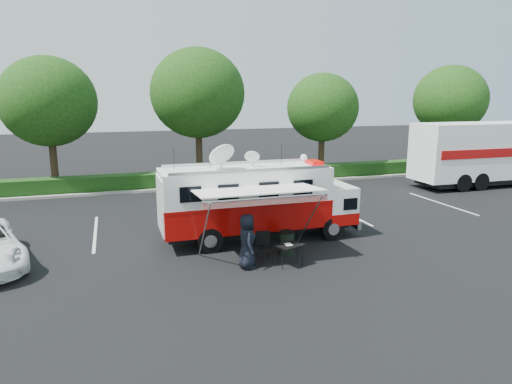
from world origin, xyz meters
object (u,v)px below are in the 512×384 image
(command_truck, at_px, (258,200))
(trash_bin, at_px, (287,242))
(folding_table, at_px, (290,246))
(semi_trailer, at_px, (506,152))

(command_truck, relative_size, trash_bin, 9.38)
(folding_table, height_order, semi_trailer, semi_trailer)
(folding_table, bearing_deg, trash_bin, 73.35)
(folding_table, bearing_deg, command_truck, 92.75)
(trash_bin, bearing_deg, folding_table, -106.65)
(folding_table, relative_size, trash_bin, 1.24)
(semi_trailer, bearing_deg, command_truck, -161.70)
(folding_table, bearing_deg, semi_trailer, 26.41)
(command_truck, bearing_deg, semi_trailer, 18.30)
(command_truck, height_order, trash_bin, command_truck)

